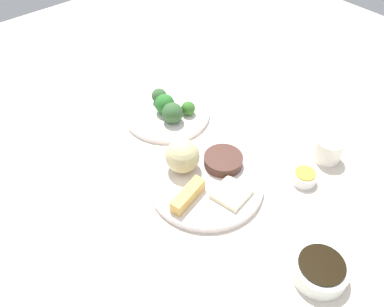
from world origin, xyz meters
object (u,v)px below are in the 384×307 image
Objects in this scene: soy_sauce_bowl at (320,270)px; sauce_ramekin_hot_mustard at (304,177)px; broccoli_plate at (167,113)px; teacup at (328,149)px; main_plate at (206,184)px.

sauce_ramekin_hot_mustard is (-0.16, 0.16, -0.00)m from soy_sauce_bowl.
teacup is (0.37, 0.19, 0.02)m from broccoli_plate.
sauce_ramekin_hot_mustard is at bearing -83.53° from teacup.
teacup reaches higher than sauce_ramekin_hot_mustard.
teacup is at bearing 96.47° from sauce_ramekin_hot_mustard.
soy_sauce_bowl is 1.59× the size of teacup.
main_plate is 2.45× the size of soy_sauce_bowl.
main_plate is at bearing -113.62° from teacup.
soy_sauce_bowl is at bearing -7.72° from broccoli_plate.
main_plate is 4.58× the size of sauce_ramekin_hot_mustard.
broccoli_plate is at bearing 172.28° from soy_sauce_bowl.
sauce_ramekin_hot_mustard reaches higher than broccoli_plate.
broccoli_plate is 0.39m from sauce_ramekin_hot_mustard.
broccoli_plate is 4.09× the size of sauce_ramekin_hot_mustard.
sauce_ramekin_hot_mustard is (0.38, 0.09, 0.01)m from broccoli_plate.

